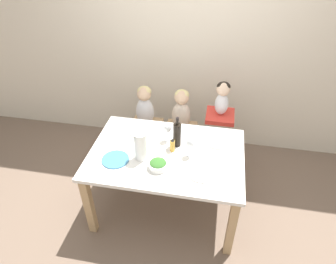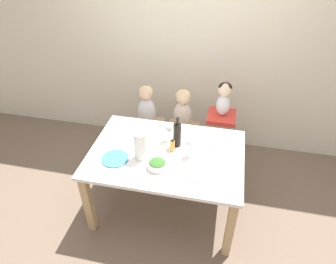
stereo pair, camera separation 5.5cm
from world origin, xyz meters
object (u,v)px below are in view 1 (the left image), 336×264
(person_child_left, at_px, (145,106))
(dinner_plate_front_right, at_px, (201,173))
(wine_glass_far, at_px, (168,128))
(dinner_plate_front_left, at_px, (115,159))
(wine_glass_near, at_px, (191,143))
(dinner_plate_back_right, at_px, (218,141))
(person_child_center, at_px, (181,109))
(chair_far_left, at_px, (146,131))
(chair_right_highchair, at_px, (219,127))
(person_baby_right, at_px, (223,96))
(salad_bowl_large, at_px, (158,164))
(chair_far_center, at_px, (181,135))
(paper_towel_roll, at_px, (141,146))
(dinner_plate_back_left, at_px, (140,131))
(wine_bottle, at_px, (177,134))

(person_child_left, relative_size, dinner_plate_front_right, 2.06)
(wine_glass_far, xyz_separation_m, dinner_plate_front_left, (-0.40, -0.37, -0.13))
(wine_glass_near, xyz_separation_m, dinner_plate_back_right, (0.24, 0.25, -0.13))
(person_child_center, height_order, wine_glass_far, person_child_center)
(wine_glass_near, relative_size, dinner_plate_back_right, 0.78)
(wine_glass_near, height_order, dinner_plate_back_right, wine_glass_near)
(chair_far_left, xyz_separation_m, person_child_left, (0.00, 0.00, 0.35))
(chair_far_left, xyz_separation_m, chair_right_highchair, (0.85, 0.00, 0.16))
(person_child_left, height_order, person_baby_right, person_baby_right)
(salad_bowl_large, distance_m, dinner_plate_back_right, 0.67)
(person_child_center, xyz_separation_m, salad_bowl_large, (-0.06, -0.96, 0.03))
(person_child_center, height_order, person_baby_right, person_baby_right)
(wine_glass_near, height_order, dinner_plate_front_right, wine_glass_near)
(chair_far_center, distance_m, person_child_left, 0.55)
(person_child_left, xyz_separation_m, wine_glass_far, (0.37, -0.56, 0.13))
(person_child_center, distance_m, salad_bowl_large, 0.96)
(chair_far_left, distance_m, person_baby_right, 1.02)
(dinner_plate_front_left, bearing_deg, person_child_left, 87.84)
(paper_towel_roll, height_order, dinner_plate_front_right, paper_towel_roll)
(person_baby_right, relative_size, dinner_plate_front_left, 1.55)
(person_child_left, distance_m, dinner_plate_front_left, 0.93)
(paper_towel_roll, xyz_separation_m, dinner_plate_back_left, (-0.12, 0.39, -0.13))
(wine_glass_far, distance_m, dinner_plate_back_left, 0.34)
(chair_far_left, bearing_deg, chair_far_center, 0.00)
(chair_right_highchair, xyz_separation_m, dinner_plate_front_left, (-0.88, -0.93, 0.19))
(wine_glass_near, bearing_deg, dinner_plate_front_left, -164.00)
(chair_far_center, height_order, chair_right_highchair, chair_right_highchair)
(person_child_center, relative_size, dinner_plate_front_right, 2.06)
(person_baby_right, height_order, wine_glass_far, person_baby_right)
(chair_right_highchair, xyz_separation_m, dinner_plate_back_left, (-0.78, -0.47, 0.19))
(dinner_plate_back_left, bearing_deg, person_child_center, 53.25)
(chair_far_left, distance_m, chair_right_highchair, 0.86)
(dinner_plate_back_left, bearing_deg, dinner_plate_front_right, -36.22)
(chair_far_left, height_order, wine_glass_far, wine_glass_far)
(person_child_center, bearing_deg, chair_far_center, -90.00)
(wine_bottle, bearing_deg, dinner_plate_front_right, -51.91)
(person_child_left, bearing_deg, dinner_plate_back_right, -30.45)
(person_child_center, height_order, dinner_plate_front_right, person_child_center)
(person_child_left, bearing_deg, person_baby_right, 0.03)
(person_baby_right, bearing_deg, dinner_plate_back_left, -149.04)
(wine_glass_far, relative_size, dinner_plate_back_left, 0.78)
(chair_far_left, relative_size, chair_far_center, 1.00)
(wine_glass_near, height_order, dinner_plate_back_left, wine_glass_near)
(chair_right_highchair, distance_m, dinner_plate_back_right, 0.53)
(chair_far_center, xyz_separation_m, dinner_plate_back_left, (-0.35, -0.47, 0.35))
(chair_far_center, bearing_deg, person_child_left, 179.82)
(person_child_left, height_order, dinner_plate_back_left, person_child_left)
(chair_right_highchair, height_order, salad_bowl_large, salad_bowl_large)
(chair_right_highchair, bearing_deg, salad_bowl_large, -117.19)
(wine_bottle, bearing_deg, person_child_center, 94.60)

